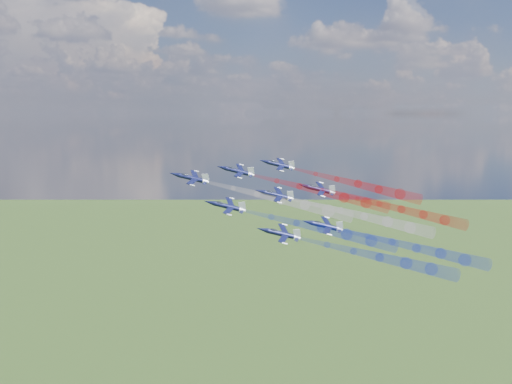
{
  "coord_description": "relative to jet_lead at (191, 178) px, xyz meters",
  "views": [
    {
      "loc": [
        -49.27,
        -163.71,
        147.16
      ],
      "look_at": [
        -19.69,
        -12.9,
        126.39
      ],
      "focal_mm": 40.65,
      "sensor_mm": 36.0,
      "label": 1
    }
  ],
  "objects": [
    {
      "name": "trail_inner_left",
      "position": [
        31.8,
        -14.78,
        -12.1
      ],
      "size": [
        39.78,
        10.36,
        14.26
      ],
      "primitive_type": null,
      "rotation": [
        0.26,
        -0.35,
        1.34
      ],
      "color": "#192DD4"
    },
    {
      "name": "trail_outer_right",
      "position": [
        51.13,
        10.62,
        -4.12
      ],
      "size": [
        39.78,
        10.36,
        14.26
      ],
      "primitive_type": null,
      "rotation": [
        0.26,
        -0.35,
        1.34
      ],
      "color": "red"
    },
    {
      "name": "jet_inner_left",
      "position": [
        7.94,
        -11.3,
        -6.09
      ],
      "size": [
        13.08,
        10.77,
        8.37
      ],
      "primitive_type": null,
      "rotation": [
        0.26,
        -0.35,
        1.34
      ],
      "color": "black"
    },
    {
      "name": "trail_rear_right",
      "position": [
        60.38,
        0.03,
        -10.4
      ],
      "size": [
        39.78,
        10.36,
        14.26
      ],
      "primitive_type": null,
      "rotation": [
        0.26,
        -0.35,
        1.34
      ],
      "color": "red"
    },
    {
      "name": "trail_inner_right",
      "position": [
        37.45,
        3.29,
        -5.08
      ],
      "size": [
        39.78,
        10.36,
        14.26
      ],
      "primitive_type": null,
      "rotation": [
        0.26,
        -0.35,
        1.34
      ],
      "color": "red"
    },
    {
      "name": "jet_outer_right",
      "position": [
        27.27,
        14.1,
        1.88
      ],
      "size": [
        13.08,
        10.77,
        8.37
      ],
      "primitive_type": null,
      "rotation": [
        0.26,
        -0.35,
        1.34
      ],
      "color": "black"
    },
    {
      "name": "jet_rear_left",
      "position": [
        32.56,
        -14.53,
        -11.37
      ],
      "size": [
        13.08,
        10.77,
        8.37
      ],
      "primitive_type": null,
      "rotation": [
        0.26,
        -0.35,
        1.34
      ],
      "color": "black"
    },
    {
      "name": "trail_center_third",
      "position": [
        46.31,
        -6.86,
        -10.73
      ],
      "size": [
        39.78,
        10.36,
        14.26
      ],
      "primitive_type": null,
      "rotation": [
        0.26,
        -0.35,
        1.34
      ],
      "color": "white"
    },
    {
      "name": "jet_center_third",
      "position": [
        22.44,
        -3.38,
        -4.73
      ],
      "size": [
        13.08,
        10.77,
        8.37
      ],
      "primitive_type": null,
      "rotation": [
        0.26,
        -0.35,
        1.34
      ],
      "color": "black"
    },
    {
      "name": "trail_rear_left",
      "position": [
        56.43,
        -18.01,
        -17.38
      ],
      "size": [
        39.78,
        10.36,
        14.26
      ],
      "primitive_type": null,
      "rotation": [
        0.26,
        -0.35,
        1.34
      ],
      "color": "#192DD4"
    },
    {
      "name": "jet_outer_left",
      "position": [
        19.41,
        -21.68,
        -11.45
      ],
      "size": [
        13.08,
        10.77,
        8.37
      ],
      "primitive_type": null,
      "rotation": [
        0.26,
        -0.35,
        1.34
      ],
      "color": "black"
    },
    {
      "name": "jet_rear_right",
      "position": [
        36.51,
        3.51,
        -4.39
      ],
      "size": [
        13.08,
        10.77,
        8.37
      ],
      "primitive_type": null,
      "rotation": [
        0.26,
        -0.35,
        1.34
      ],
      "color": "black"
    },
    {
      "name": "trail_outer_left",
      "position": [
        43.27,
        -25.16,
        -17.46
      ],
      "size": [
        39.78,
        10.36,
        14.26
      ],
      "primitive_type": null,
      "rotation": [
        0.26,
        -0.35,
        1.34
      ],
      "color": "#192DD4"
    },
    {
      "name": "jet_inner_right",
      "position": [
        13.58,
        6.77,
        0.93
      ],
      "size": [
        13.08,
        10.77,
        8.37
      ],
      "primitive_type": null,
      "rotation": [
        0.26,
        -0.35,
        1.34
      ],
      "color": "black"
    },
    {
      "name": "trail_lead",
      "position": [
        23.86,
        -3.48,
        -6.01
      ],
      "size": [
        39.78,
        10.36,
        14.26
      ],
      "primitive_type": null,
      "rotation": [
        0.26,
        -0.35,
        1.34
      ],
      "color": "white"
    },
    {
      "name": "jet_lead",
      "position": [
        0.0,
        0.0,
        0.0
      ],
      "size": [
        13.08,
        10.77,
        8.37
      ],
      "primitive_type": null,
      "rotation": [
        0.26,
        -0.35,
        1.34
      ],
      "color": "black"
    }
  ]
}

